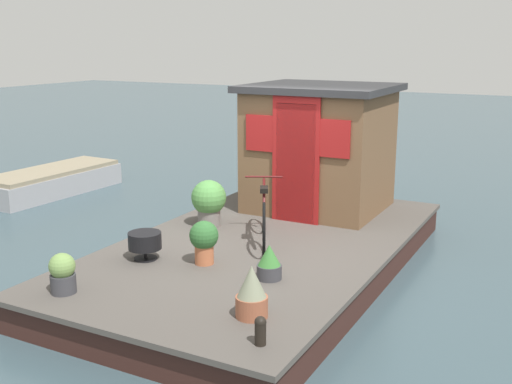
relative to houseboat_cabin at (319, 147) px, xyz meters
name	(u,v)px	position (x,y,z in m)	size (l,w,h in m)	color
ground_plane	(263,270)	(-1.87, 0.00, -1.37)	(60.00, 60.00, 0.00)	#384C54
houseboat_deck	(263,256)	(-1.87, 0.00, -1.17)	(5.96, 3.29, 0.41)	#4C4742
houseboat_cabin	(319,147)	(0.00, 0.00, 0.00)	(1.92, 2.11, 1.91)	brown
bicycle	(264,214)	(-1.88, -0.01, -0.60)	(1.49, 0.82, 0.78)	black
potted_plant_basil	(204,240)	(-2.95, 0.22, -0.67)	(0.34, 0.34, 0.52)	#B2603D
potted_plant_mint	(63,273)	(-4.37, 1.04, -0.75)	(0.27, 0.27, 0.43)	#38383D
potted_plant_lavender	(252,293)	(-3.97, -0.96, -0.72)	(0.31, 0.31, 0.51)	#935138
potted_plant_geranium	(209,201)	(-1.60, 1.00, -0.60)	(0.49, 0.49, 0.65)	slate
potted_plant_succulent	(269,263)	(-3.02, -0.67, -0.78)	(0.28, 0.28, 0.39)	#38383D
charcoal_grill	(145,241)	(-3.16, 0.92, -0.74)	(0.40, 0.40, 0.33)	black
mooring_bollard	(260,329)	(-4.43, -1.29, -0.82)	(0.11, 0.11, 0.26)	black
dinghy_boat	(52,181)	(-0.03, 5.65, -1.13)	(2.90, 1.15, 0.50)	#99999E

